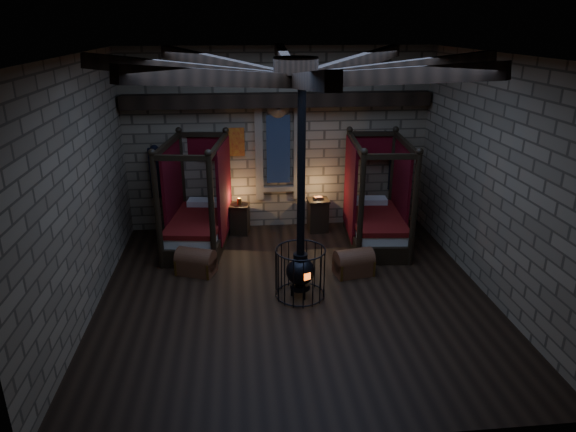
{
  "coord_description": "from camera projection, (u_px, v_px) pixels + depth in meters",
  "views": [
    {
      "loc": [
        -0.95,
        -8.18,
        4.69
      ],
      "look_at": [
        -0.06,
        0.6,
        1.33
      ],
      "focal_mm": 32.0,
      "sensor_mm": 36.0,
      "label": 1
    }
  ],
  "objects": [
    {
      "name": "bed_right",
      "position": [
        375.0,
        218.0,
        11.42
      ],
      "size": [
        1.36,
        2.32,
        2.33
      ],
      "rotation": [
        0.0,
        0.0,
        -0.08
      ],
      "color": "black",
      "rests_on": "ground"
    },
    {
      "name": "nightstand_left",
      "position": [
        240.0,
        219.0,
        11.98
      ],
      "size": [
        0.52,
        0.5,
        0.88
      ],
      "rotation": [
        0.0,
        0.0,
        -0.19
      ],
      "color": "black",
      "rests_on": "ground"
    },
    {
      "name": "nightstand_right",
      "position": [
        318.0,
        215.0,
        12.12
      ],
      "size": [
        0.51,
        0.49,
        0.85
      ],
      "rotation": [
        0.0,
        0.0,
        0.05
      ],
      "color": "black",
      "rests_on": "ground"
    },
    {
      "name": "bed_left",
      "position": [
        198.0,
        221.0,
        11.28
      ],
      "size": [
        1.48,
        2.38,
        2.35
      ],
      "rotation": [
        0.0,
        0.0,
        -0.14
      ],
      "color": "black",
      "rests_on": "ground"
    },
    {
      "name": "room",
      "position": [
        295.0,
        85.0,
        8.11
      ],
      "size": [
        7.02,
        7.02,
        4.29
      ],
      "color": "black",
      "rests_on": "ground"
    },
    {
      "name": "trunk_left",
      "position": [
        196.0,
        262.0,
        10.11
      ],
      "size": [
        0.84,
        0.69,
        0.54
      ],
      "rotation": [
        0.0,
        0.0,
        -0.37
      ],
      "color": "brown",
      "rests_on": "ground"
    },
    {
      "name": "trunk_right",
      "position": [
        354.0,
        263.0,
        10.07
      ],
      "size": [
        0.81,
        0.6,
        0.54
      ],
      "rotation": [
        0.0,
        0.0,
        0.19
      ],
      "color": "brown",
      "rests_on": "ground"
    },
    {
      "name": "stove",
      "position": [
        300.0,
        267.0,
        9.15
      ],
      "size": [
        0.91,
        0.91,
        4.05
      ],
      "rotation": [
        0.0,
        0.0,
        0.4
      ],
      "color": "black",
      "rests_on": "ground"
    }
  ]
}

